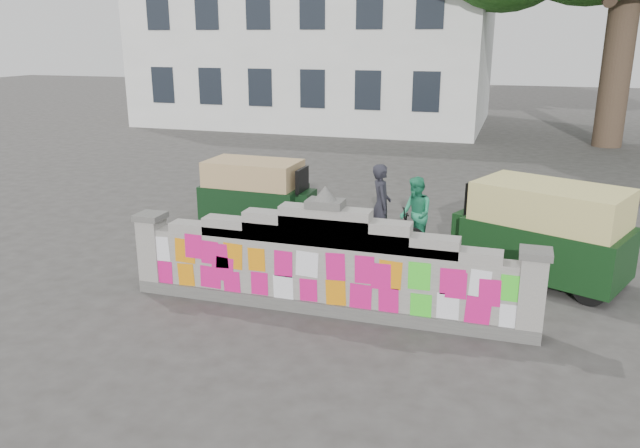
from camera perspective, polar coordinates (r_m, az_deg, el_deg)
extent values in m
plane|color=#383533|center=(9.86, 0.46, -7.95)|extent=(100.00, 100.00, 0.00)
cube|color=#4C4C49|center=(9.81, 0.46, -7.42)|extent=(6.40, 0.42, 0.20)
cube|color=gray|center=(9.62, 0.47, -4.70)|extent=(6.40, 0.32, 1.00)
cube|color=gray|center=(9.43, 0.48, -1.48)|extent=(5.20, 0.32, 0.14)
cube|color=gray|center=(9.40, 0.48, -1.07)|extent=(4.00, 0.32, 0.28)
cube|color=gray|center=(9.38, 0.48, -0.61)|extent=(2.60, 0.32, 0.44)
cube|color=gray|center=(9.36, 0.48, -0.20)|extent=(1.40, 0.32, 0.58)
cube|color=#4C4C49|center=(9.26, 0.49, 1.87)|extent=(0.55, 0.36, 0.12)
cone|color=#4C4C49|center=(9.22, 0.49, 2.83)|extent=(0.36, 0.36, 0.22)
cube|color=gray|center=(10.84, -14.99, -2.68)|extent=(0.36, 0.40, 1.24)
cube|color=#4C4C49|center=(10.64, -15.26, 0.68)|extent=(0.44, 0.44, 0.10)
cube|color=gray|center=(9.25, 18.76, -6.41)|extent=(0.36, 0.40, 1.24)
cube|color=#4C4C49|center=(9.02, 19.15, -2.55)|extent=(0.44, 0.44, 0.10)
cube|color=silver|center=(32.04, 0.11, 16.55)|extent=(16.00, 10.00, 8.00)
cylinder|color=#38281E|center=(26.79, 25.48, 12.80)|extent=(1.10, 1.10, 6.00)
imported|color=black|center=(12.09, 5.52, -0.90)|extent=(1.89, 1.18, 0.94)
imported|color=#22222B|center=(12.00, 5.57, 0.58)|extent=(0.55, 0.67, 1.59)
imported|color=#2A9A6C|center=(12.50, 8.72, 0.90)|extent=(0.85, 0.91, 1.49)
cube|color=black|center=(14.31, -6.04, 2.08)|extent=(2.28, 1.28, 0.75)
cube|color=tan|center=(14.16, -6.12, 4.66)|extent=(2.10, 1.23, 0.56)
cube|color=black|center=(13.86, -1.63, 1.69)|extent=(0.49, 0.67, 0.66)
cube|color=black|center=(13.73, -1.65, 3.96)|extent=(0.09, 0.66, 0.56)
cylinder|color=black|center=(13.91, -1.26, 0.54)|extent=(0.47, 0.12, 0.47)
cylinder|color=black|center=(14.31, -9.94, 0.76)|extent=(0.47, 0.12, 0.47)
cylinder|color=black|center=(15.19, -8.08, 1.78)|extent=(0.47, 0.12, 0.47)
cube|color=black|center=(11.57, 19.96, -1.98)|extent=(2.99, 2.35, 0.88)
cube|color=#D4C671|center=(11.35, 20.34, 1.71)|extent=(2.76, 2.21, 0.66)
cube|color=black|center=(12.08, 13.90, -0.67)|extent=(0.81, 0.92, 0.77)
cube|color=black|center=(11.90, 14.13, 2.37)|extent=(0.38, 0.74, 0.66)
cylinder|color=black|center=(12.22, 13.34, -2.04)|extent=(0.56, 0.34, 0.55)
cylinder|color=black|center=(11.95, 25.27, -3.69)|extent=(0.56, 0.34, 0.55)
cylinder|color=black|center=(10.85, 23.49, -5.47)|extent=(0.56, 0.34, 0.55)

